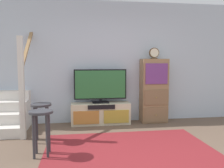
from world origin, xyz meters
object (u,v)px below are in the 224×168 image
at_px(desk_clock, 154,53).
at_px(bar_stool_near, 41,122).
at_px(television, 100,85).
at_px(media_console, 101,113).
at_px(side_cabinet, 154,91).
at_px(bar_stool_far, 41,113).

bearing_deg(desk_clock, bar_stool_near, -143.94).
height_order(television, bar_stool_near, television).
bearing_deg(media_console, side_cabinet, 0.49).
xyz_separation_m(media_console, bar_stool_far, (-1.10, -0.98, 0.26)).
height_order(media_console, bar_stool_far, bar_stool_far).
bearing_deg(television, media_console, -90.00).
height_order(desk_clock, bar_stool_far, desk_clock).
bearing_deg(bar_stool_far, side_cabinet, 23.25).
bearing_deg(bar_stool_far, desk_clock, 23.04).
xyz_separation_m(desk_clock, bar_stool_near, (-2.20, -1.60, -1.05)).
relative_size(media_console, television, 1.12).
bearing_deg(bar_stool_far, media_console, 41.62).
height_order(media_console, bar_stool_near, bar_stool_near).
relative_size(bar_stool_near, bar_stool_far, 1.01).
relative_size(side_cabinet, bar_stool_far, 2.17).
xyz_separation_m(side_cabinet, bar_stool_near, (-2.21, -1.62, -0.21)).
bearing_deg(television, bar_stool_near, -121.74).
bearing_deg(media_console, television, 90.00).
height_order(side_cabinet, bar_stool_near, side_cabinet).
bearing_deg(media_console, desk_clock, -0.23).
relative_size(media_console, bar_stool_near, 1.93).
height_order(desk_clock, bar_stool_near, desk_clock).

